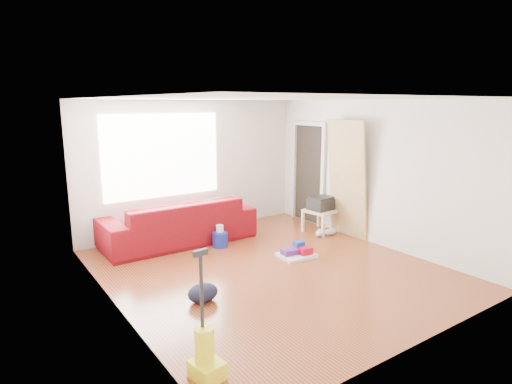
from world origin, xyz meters
TOP-DOWN VIEW (x-y plane):
  - room at (0.07, 0.15)m, footprint 4.51×5.01m
  - sofa at (-0.58, 1.95)m, footprint 2.67×1.04m
  - tv_stand at (0.49, 2.22)m, footprint 0.82×0.64m
  - tv at (0.49, 2.22)m, footprint 0.62×0.08m
  - side_table at (1.95, 0.99)m, footprint 0.62×0.62m
  - printer at (1.95, 0.99)m, footprint 0.51×0.41m
  - bucket at (-0.10, 1.32)m, footprint 0.30×0.30m
  - toilet_paper at (-0.08, 1.36)m, footprint 0.13×0.13m
  - cleaning_tray at (0.69, 0.20)m, footprint 0.60×0.50m
  - backpack at (-1.32, -0.37)m, footprint 0.46×0.39m
  - sneakers at (1.85, 0.76)m, footprint 0.54×0.28m
  - vacuum at (-2.00, -1.74)m, footprint 0.29×0.32m
  - door_panel at (2.13, 0.53)m, footprint 0.27×0.87m

SIDE VIEW (x-z plane):
  - sofa at x=-0.58m, z-range -0.39..0.39m
  - bucket at x=-0.10m, z-range -0.13..0.13m
  - backpack at x=-1.32m, z-range -0.11..0.11m
  - door_panel at x=2.13m, z-range -1.08..1.08m
  - cleaning_tray at x=0.69m, z-range -0.04..0.16m
  - sneakers at x=1.85m, z-range 0.00..0.12m
  - tv_stand at x=0.49m, z-range 0.01..0.28m
  - toilet_paper at x=-0.08m, z-range 0.13..0.25m
  - vacuum at x=-2.00m, z-range -0.38..0.82m
  - side_table at x=1.95m, z-range 0.15..0.59m
  - tv at x=0.49m, z-range 0.27..0.63m
  - printer at x=1.95m, z-range 0.44..0.69m
  - room at x=0.07m, z-range 0.00..2.51m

